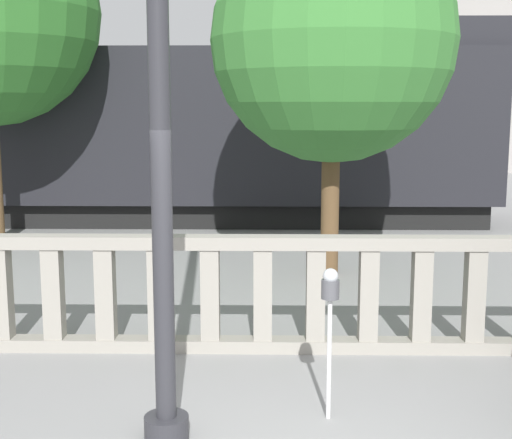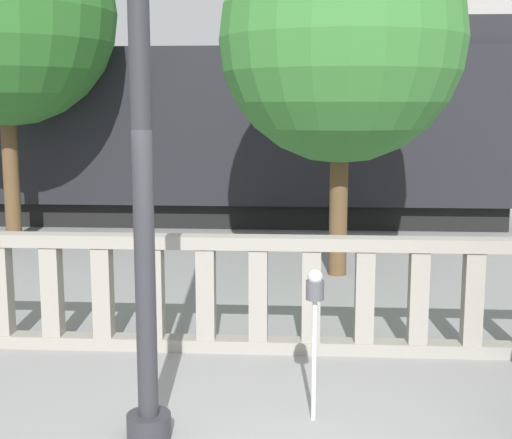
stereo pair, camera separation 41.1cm
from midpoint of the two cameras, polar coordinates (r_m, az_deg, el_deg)
balustrade at (r=7.80m, az=3.83°, el=-6.04°), size 15.38×0.24×1.29m
lamppost at (r=5.55m, az=-7.23°, el=16.72°), size 0.36×0.36×6.83m
parking_meter at (r=6.06m, az=6.68°, el=-6.57°), size 0.15×0.15×1.33m
train_near at (r=17.36m, az=-15.37°, el=6.72°), size 21.31×2.89×4.49m
tree_left at (r=11.26m, az=7.93°, el=14.03°), size 3.76×3.76×5.55m
tree_right at (r=14.93m, az=-18.88°, el=15.37°), size 4.34×4.34×6.60m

